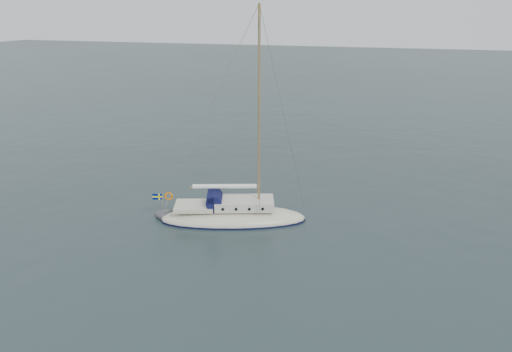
% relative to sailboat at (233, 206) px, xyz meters
% --- Properties ---
extents(ground, '(300.00, 300.00, 0.00)m').
position_rel_sailboat_xyz_m(ground, '(3.68, -2.89, -0.98)').
color(ground, black).
rests_on(ground, ground).
extents(sailboat, '(9.07, 2.72, 12.92)m').
position_rel_sailboat_xyz_m(sailboat, '(0.00, 0.00, 0.00)').
color(sailboat, beige).
rests_on(sailboat, ground).
extents(dinghy, '(2.93, 1.32, 0.42)m').
position_rel_sailboat_xyz_m(dinghy, '(-3.32, -0.75, -0.79)').
color(dinghy, '#515257').
rests_on(dinghy, ground).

